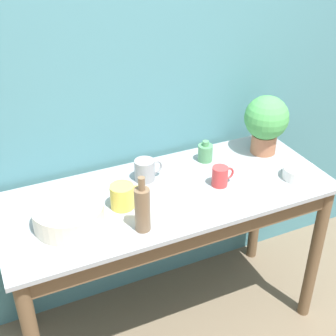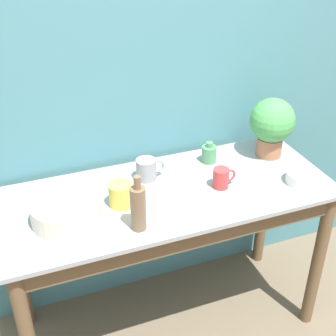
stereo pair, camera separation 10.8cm
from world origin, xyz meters
name	(u,v)px [view 2 (the right image)]	position (x,y,z in m)	size (l,w,h in m)	color
wall_back	(140,80)	(0.00, 0.65, 1.20)	(6.00, 0.05, 2.40)	teal
counter_table	(170,224)	(0.00, 0.27, 0.65)	(1.46, 0.60, 0.81)	brown
potted_plant	(272,124)	(0.58, 0.43, 0.98)	(0.21, 0.21, 0.29)	#A36647
bowl_wash_large	(66,211)	(-0.45, 0.25, 0.86)	(0.28, 0.28, 0.09)	beige
bottle_tall	(138,207)	(-0.20, 0.10, 0.91)	(0.06, 0.06, 0.24)	brown
bottle_short	(209,154)	(0.28, 0.47, 0.86)	(0.07, 0.07, 0.10)	#4C8C59
mug_red	(221,178)	(0.23, 0.25, 0.86)	(0.11, 0.07, 0.09)	#C63838
mug_grey	(147,169)	(-0.05, 0.43, 0.86)	(0.13, 0.09, 0.10)	gray
mug_yellow	(121,195)	(-0.21, 0.28, 0.86)	(0.14, 0.10, 0.10)	#E5CC4C
bowl_small_enamel_white	(302,177)	(0.59, 0.15, 0.84)	(0.15, 0.15, 0.05)	silver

